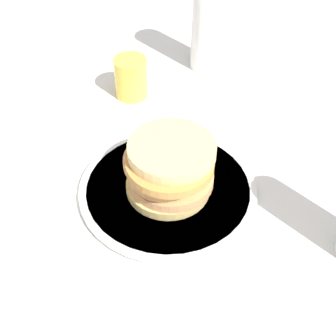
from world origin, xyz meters
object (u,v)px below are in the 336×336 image
object	(u,v)px
cream_jug	(23,158)
water_bottle_mid	(208,20)
juice_glass	(131,78)
plate	(168,189)
pancake_stack	(170,168)

from	to	relation	value
cream_jug	water_bottle_mid	distance (m)	0.47
juice_glass	cream_jug	size ratio (longest dim) A/B	0.65
juice_glass	water_bottle_mid	distance (m)	0.20
plate	cream_jug	size ratio (longest dim) A/B	2.28
pancake_stack	cream_jug	xyz separation A→B (m)	(0.22, 0.07, -0.00)
cream_jug	water_bottle_mid	size ratio (longest dim) A/B	0.54
pancake_stack	water_bottle_mid	world-z (taller)	water_bottle_mid
cream_jug	plate	bearing A→B (deg)	-161.25
plate	water_bottle_mid	distance (m)	0.40
water_bottle_mid	pancake_stack	bearing A→B (deg)	102.38
cream_jug	water_bottle_mid	bearing A→B (deg)	-107.06
pancake_stack	cream_jug	world-z (taller)	cream_jug
pancake_stack	plate	bearing A→B (deg)	-7.64
plate	juice_glass	world-z (taller)	juice_glass
pancake_stack	water_bottle_mid	xyz separation A→B (m)	(0.08, -0.38, 0.05)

